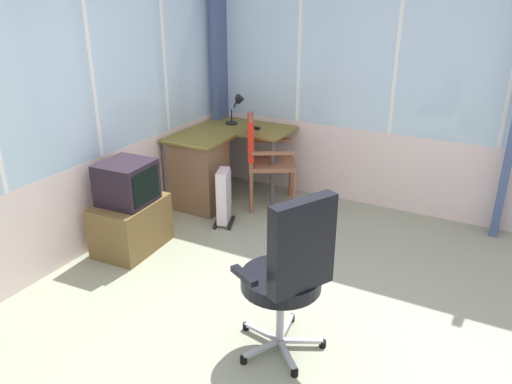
# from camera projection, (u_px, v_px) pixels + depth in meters

# --- Properties ---
(ground) EXTENTS (5.73, 5.01, 0.06)m
(ground) POSITION_uv_depth(u_px,v_px,m) (285.00, 336.00, 3.43)
(ground) COLOR gray
(north_window_panel) EXTENTS (4.73, 0.07, 2.64)m
(north_window_panel) POSITION_uv_depth(u_px,v_px,m) (46.00, 108.00, 3.80)
(north_window_panel) COLOR silver
(north_window_panel) RESTS_ON ground
(east_window_panel) EXTENTS (0.07, 4.01, 2.64)m
(east_window_panel) POSITION_uv_depth(u_px,v_px,m) (395.00, 81.00, 4.85)
(east_window_panel) COLOR silver
(east_window_panel) RESTS_ON ground
(curtain_corner) EXTENTS (0.27, 0.07, 2.54)m
(curtain_corner) POSITION_uv_depth(u_px,v_px,m) (220.00, 72.00, 5.60)
(curtain_corner) COLOR #465881
(curtain_corner) RESTS_ON ground
(desk) EXTENTS (1.14, 1.02, 0.75)m
(desk) POSITION_uv_depth(u_px,v_px,m) (202.00, 170.00, 5.20)
(desk) COLOR olive
(desk) RESTS_ON ground
(desk_lamp) EXTENTS (0.23, 0.20, 0.33)m
(desk_lamp) POSITION_uv_depth(u_px,v_px,m) (239.00, 104.00, 5.50)
(desk_lamp) COLOR black
(desk_lamp) RESTS_ON desk
(tv_remote) EXTENTS (0.08, 0.16, 0.02)m
(tv_remote) POSITION_uv_depth(u_px,v_px,m) (254.00, 127.00, 5.37)
(tv_remote) COLOR black
(tv_remote) RESTS_ON desk
(wooden_armchair) EXTENTS (0.66, 0.66, 0.96)m
(wooden_armchair) POSITION_uv_depth(u_px,v_px,m) (260.00, 150.00, 5.16)
(wooden_armchair) COLOR brown
(wooden_armchair) RESTS_ON ground
(office_chair) EXTENTS (0.63, 0.60, 1.11)m
(office_chair) POSITION_uv_depth(u_px,v_px,m) (290.00, 268.00, 2.99)
(office_chair) COLOR #B7B7BF
(office_chair) RESTS_ON ground
(tv_on_stand) EXTENTS (0.67, 0.48, 0.81)m
(tv_on_stand) POSITION_uv_depth(u_px,v_px,m) (130.00, 212.00, 4.37)
(tv_on_stand) COLOR brown
(tv_on_stand) RESTS_ON ground
(space_heater) EXTENTS (0.33, 0.25, 0.56)m
(space_heater) POSITION_uv_depth(u_px,v_px,m) (224.00, 196.00, 4.87)
(space_heater) COLOR silver
(space_heater) RESTS_ON ground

